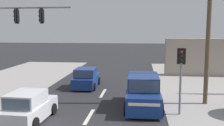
% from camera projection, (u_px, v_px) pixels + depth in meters
% --- Properties ---
extents(lane_dash_mid, '(0.20, 2.40, 0.01)m').
position_uv_depth(lane_dash_mid, '(89.00, 117.00, 13.67)').
color(lane_dash_mid, silver).
rests_on(lane_dash_mid, ground).
extents(lane_dash_far, '(0.20, 2.40, 0.01)m').
position_uv_depth(lane_dash_far, '(103.00, 93.00, 18.60)').
color(lane_dash_far, silver).
rests_on(lane_dash_far, ground).
extents(utility_pole_midground_right, '(1.80, 0.26, 10.36)m').
position_uv_depth(utility_pole_midground_right, '(209.00, 14.00, 15.25)').
color(utility_pole_midground_right, brown).
rests_on(utility_pole_midground_right, ground).
extents(traffic_signal_mast, '(5.29, 0.48, 6.00)m').
position_uv_depth(traffic_signal_mast, '(5.00, 36.00, 14.74)').
color(traffic_signal_mast, slate).
rests_on(traffic_signal_mast, ground).
extents(pedestal_signal_right_kerb, '(0.44, 0.30, 3.56)m').
position_uv_depth(pedestal_signal_right_kerb, '(181.00, 70.00, 13.65)').
color(pedestal_signal_right_kerb, slate).
rests_on(pedestal_signal_right_kerb, ground).
extents(hatchback_crossing_left, '(1.80, 3.65, 1.53)m').
position_uv_depth(hatchback_crossing_left, '(86.00, 78.00, 20.38)').
color(hatchback_crossing_left, navy).
rests_on(hatchback_crossing_left, ground).
extents(suv_receding_far, '(2.11, 4.56, 1.90)m').
position_uv_depth(suv_receding_far, '(143.00, 93.00, 15.10)').
color(suv_receding_far, navy).
rests_on(suv_receding_far, ground).
extents(hatchback_kerbside_parked, '(1.90, 3.70, 1.53)m').
position_uv_depth(hatchback_kerbside_parked, '(29.00, 108.00, 12.88)').
color(hatchback_kerbside_parked, silver).
rests_on(hatchback_kerbside_parked, ground).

